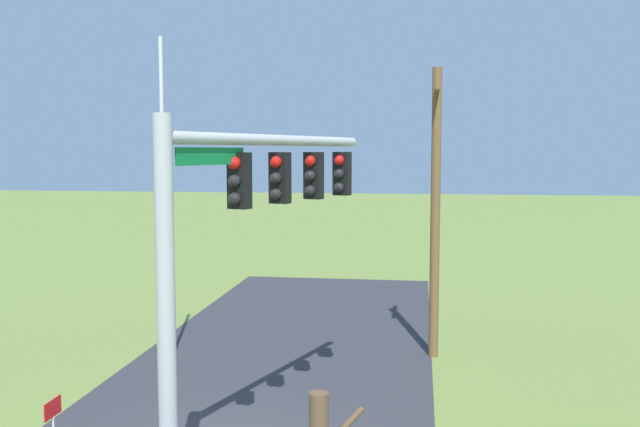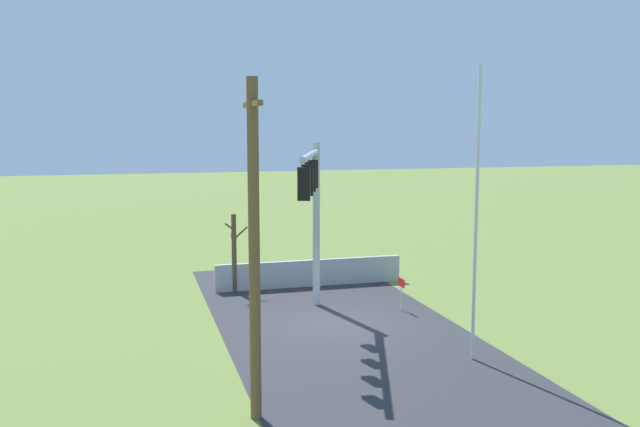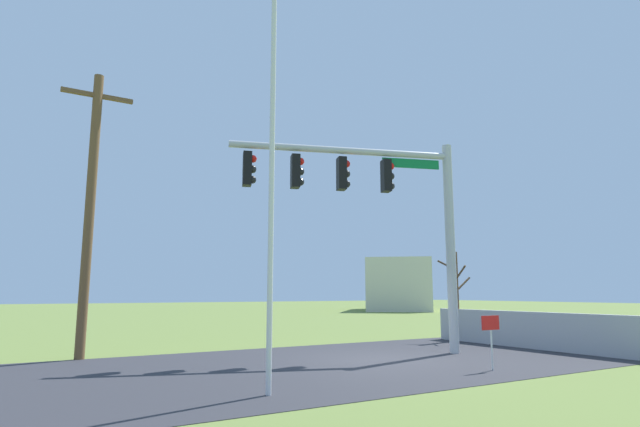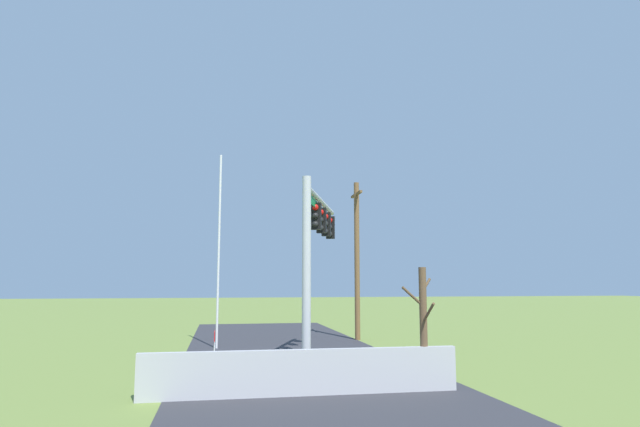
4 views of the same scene
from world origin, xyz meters
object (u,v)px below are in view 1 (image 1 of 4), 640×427
signal_mast (248,218)px  utility_pole (435,208)px  open_sign (53,417)px  flagpole (164,207)px

signal_mast → utility_pole: size_ratio=0.81×
signal_mast → open_sign: bearing=-83.1°
flagpole → open_sign: 6.46m
open_sign → flagpole: bearing=179.5°
signal_mast → flagpole: 6.18m
signal_mast → open_sign: 5.04m
signal_mast → utility_pole: utility_pole is taller
flagpole → utility_pole: bearing=108.3°
flagpole → utility_pole: size_ratio=1.08×
utility_pole → flagpole: bearing=-71.7°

